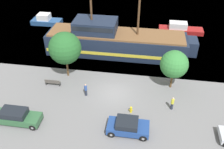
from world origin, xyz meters
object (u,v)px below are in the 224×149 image
moored_boat_outer (180,29)px  fire_hydrant (131,109)px  parked_car_curb_front (16,116)px  parked_car_curb_mid (128,126)px  bench_promenade_east (53,82)px  pedestrian_walking_far (172,103)px  pedestrian_walking_near (86,90)px  pirate_ship (115,41)px  moored_boat_dockside (46,20)px

moored_boat_outer → fire_hydrant: bearing=-107.2°
parked_car_curb_front → parked_car_curb_mid: bearing=2.2°
bench_promenade_east → pedestrian_walking_far: size_ratio=1.15×
moored_boat_outer → pedestrian_walking_near: moored_boat_outer is taller
moored_boat_outer → parked_car_curb_mid: bearing=-105.4°
pirate_ship → bench_promenade_east: pirate_ship is taller
pedestrian_walking_near → pedestrian_walking_far: size_ratio=1.00×
parked_car_curb_front → fire_hydrant: parked_car_curb_front is taller
parked_car_curb_front → pedestrian_walking_near: size_ratio=3.11×
parked_car_curb_front → pirate_ship: bearing=63.1°
parked_car_curb_mid → moored_boat_outer: bearing=74.6°
moored_boat_dockside → bench_promenade_east: moored_boat_dockside is taller
fire_hydrant → pedestrian_walking_far: bearing=15.4°
bench_promenade_east → fire_hydrant: bearing=-18.2°
bench_promenade_east → pedestrian_walking_far: (13.98, -2.03, 0.35)m
pirate_ship → pedestrian_walking_near: (-1.86, -10.09, -1.08)m
fire_hydrant → pedestrian_walking_far: pedestrian_walking_far is taller
pirate_ship → moored_boat_outer: bearing=40.6°
bench_promenade_east → pedestrian_walking_far: pedestrian_walking_far is taller
bench_promenade_east → parked_car_curb_mid: bearing=-31.6°
parked_car_curb_mid → parked_car_curb_front: bearing=-177.8°
pirate_ship → bench_promenade_east: bearing=-125.1°
pirate_ship → parked_car_curb_mid: (3.40, -14.84, -1.13)m
pirate_ship → fire_hydrant: bearing=-74.0°
parked_car_curb_mid → bench_promenade_east: parked_car_curb_mid is taller
moored_boat_dockside → pedestrian_walking_near: size_ratio=3.32×
pirate_ship → pedestrian_walking_near: pirate_ship is taller
fire_hydrant → bench_promenade_east: bearing=161.8°
parked_car_curb_mid → pedestrian_walking_far: size_ratio=2.52×
moored_boat_dockside → parked_car_curb_front: bearing=-75.9°
moored_boat_outer → parked_car_curb_front: size_ratio=1.47×
parked_car_curb_mid → fire_hydrant: bearing=88.7°
moored_boat_outer → fire_hydrant: size_ratio=9.45×
parked_car_curb_front → pedestrian_walking_near: (5.89, 5.16, 0.03)m
pedestrian_walking_near → parked_car_curb_front: bearing=-138.8°
pirate_ship → moored_boat_dockside: pirate_ship is taller
moored_boat_outer → bench_promenade_east: moored_boat_outer is taller
parked_car_curb_front → pedestrian_walking_far: (15.47, 4.33, 0.03)m
parked_car_curb_front → bench_promenade_east: (1.49, 6.36, -0.32)m
parked_car_curb_mid → fire_hydrant: size_ratio=5.21×
pirate_ship → fire_hydrant: (3.47, -12.10, -1.46)m
moored_boat_dockside → moored_boat_outer: (23.45, 0.12, -0.05)m
moored_boat_outer → pedestrian_walking_far: moored_boat_outer is taller
parked_car_curb_mid → pedestrian_walking_near: pedestrian_walking_near is taller
bench_promenade_east → pedestrian_walking_near: size_ratio=1.15×
fire_hydrant → pedestrian_walking_near: bearing=159.4°
moored_boat_dockside → fire_hydrant: 26.62m
bench_promenade_east → pedestrian_walking_near: (4.40, -1.19, 0.35)m
moored_boat_outer → pedestrian_walking_far: size_ratio=4.57×
parked_car_curb_mid → bench_promenade_east: 11.34m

